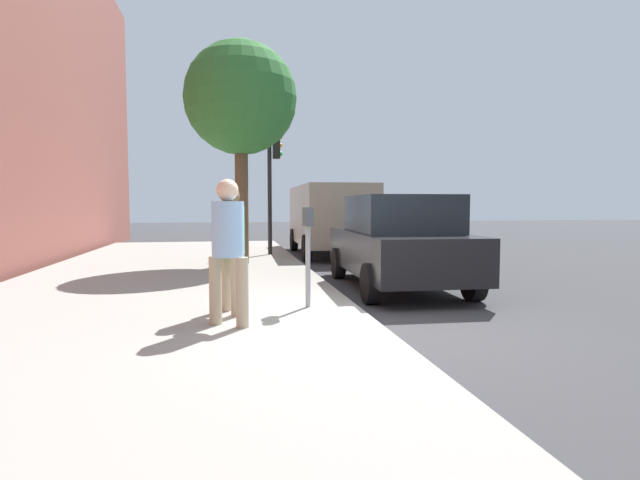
{
  "coord_description": "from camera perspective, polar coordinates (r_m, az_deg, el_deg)",
  "views": [
    {
      "loc": [
        -6.21,
        1.83,
        1.6
      ],
      "look_at": [
        0.57,
        0.58,
        1.11
      ],
      "focal_mm": 28.36,
      "sensor_mm": 36.0,
      "label": 1
    }
  ],
  "objects": [
    {
      "name": "ground_plane",
      "position": [
        6.67,
        5.9,
        -9.87
      ],
      "size": [
        80.0,
        80.0,
        0.0
      ],
      "primitive_type": "plane",
      "color": "#38383A",
      "rests_on": "ground"
    },
    {
      "name": "sidewalk_slab",
      "position": [
        6.5,
        -20.81,
        -9.8
      ],
      "size": [
        28.0,
        6.0,
        0.15
      ],
      "primitive_type": "cube",
      "color": "gray",
      "rests_on": "ground_plane"
    },
    {
      "name": "parking_meter",
      "position": [
        7.09,
        -1.37,
        0.53
      ],
      "size": [
        0.36,
        0.12,
        1.41
      ],
      "color": "gray",
      "rests_on": "sidewalk_slab"
    },
    {
      "name": "pedestrian_at_meter",
      "position": [
        6.79,
        -10.03,
        -0.02
      ],
      "size": [
        0.49,
        0.37,
        1.68
      ],
      "rotation": [
        0.0,
        0.0,
        -1.2
      ],
      "color": "tan",
      "rests_on": "sidewalk_slab"
    },
    {
      "name": "pedestrian_bystander",
      "position": [
        6.07,
        -10.34,
        -0.02
      ],
      "size": [
        0.38,
        0.46,
        1.75
      ],
      "rotation": [
        0.0,
        0.0,
        -0.6
      ],
      "color": "tan",
      "rests_on": "sidewalk_slab"
    },
    {
      "name": "parked_sedan_near",
      "position": [
        9.66,
        8.81,
        -0.2
      ],
      "size": [
        4.46,
        2.09,
        1.77
      ],
      "color": "black",
      "rests_on": "ground_plane"
    },
    {
      "name": "parked_van_far",
      "position": [
        15.94,
        1.08,
        2.8
      ],
      "size": [
        5.25,
        2.22,
        2.18
      ],
      "color": "gray",
      "rests_on": "ground_plane"
    },
    {
      "name": "street_tree",
      "position": [
        12.73,
        -8.94,
        15.38
      ],
      "size": [
        2.71,
        2.71,
        5.36
      ],
      "color": "brown",
      "rests_on": "sidewalk_slab"
    },
    {
      "name": "traffic_signal",
      "position": [
        14.77,
        -5.32,
        7.8
      ],
      "size": [
        0.24,
        0.44,
        3.6
      ],
      "color": "black",
      "rests_on": "sidewalk_slab"
    }
  ]
}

